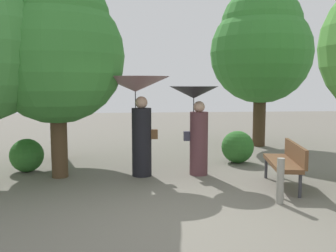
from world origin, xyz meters
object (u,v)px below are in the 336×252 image
person_left (137,100)px  park_bench (287,160)px  tree_far_back (55,30)px  tree_near_left (56,45)px  path_marker_post (280,181)px  tree_near_right (261,44)px  person_right (196,114)px

person_left → park_bench: bearing=-106.8°
person_left → tree_far_back: bearing=50.2°
tree_near_left → path_marker_post: bearing=-29.3°
person_left → park_bench: person_left is taller
tree_near_right → tree_far_back: tree_far_back is taller
person_right → tree_near_left: 3.18m
person_right → tree_far_back: size_ratio=0.39×
park_bench → person_right: bearing=-117.0°
tree_near_left → path_marker_post: tree_near_left is taller
tree_far_back → path_marker_post: bearing=-44.8°
tree_near_right → path_marker_post: tree_near_right is taller
tree_far_back → path_marker_post: 6.65m
park_bench → person_left: bearing=-102.9°
park_bench → tree_near_right: bearing=177.3°
park_bench → tree_near_right: size_ratio=0.32×
tree_near_left → tree_far_back: (-0.38, 2.04, 0.58)m
person_left → tree_near_left: tree_near_left is taller
person_right → tree_near_left: tree_near_left is taller
park_bench → path_marker_post: bearing=-17.5°
tree_far_back → person_right: bearing=-33.2°
tree_near_left → path_marker_post: 5.01m
person_left → person_right: 1.27m
person_right → person_left: bearing=95.4°
tree_far_back → tree_near_right: bearing=13.3°
person_left → path_marker_post: 3.33m
tree_near_left → person_left: bearing=-1.5°
person_right → tree_far_back: 4.34m
park_bench → tree_near_left: tree_near_left is taller
person_left → tree_far_back: size_ratio=0.43×
tree_far_back → person_left: bearing=-46.3°
tree_near_left → path_marker_post: (3.86, -2.17, -2.33)m
person_left → park_bench: size_ratio=1.33×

